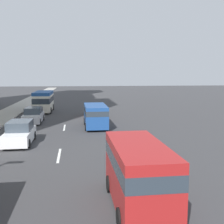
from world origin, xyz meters
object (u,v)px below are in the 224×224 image
(car_fifth, at_px, (34,115))
(van_second, at_px, (95,114))
(car_sixth, at_px, (20,133))
(car_seventh, at_px, (94,110))
(minibus_lead, at_px, (44,101))
(van_fourth, at_px, (138,171))

(car_fifth, bearing_deg, van_second, 60.64)
(car_sixth, relative_size, car_seventh, 1.08)
(car_fifth, bearing_deg, car_seventh, 119.52)
(minibus_lead, distance_m, car_seventh, 8.61)
(car_fifth, height_order, car_sixth, car_sixth)
(minibus_lead, height_order, car_fifth, minibus_lead)
(van_second, relative_size, car_sixth, 1.18)
(car_fifth, xyz_separation_m, car_sixth, (-9.47, -0.34, 0.02))
(minibus_lead, relative_size, van_second, 1.32)
(van_fourth, xyz_separation_m, car_fifth, (20.53, 6.85, -0.65))
(van_second, bearing_deg, car_seventh, -3.22)
(van_fourth, xyz_separation_m, car_sixth, (11.06, 6.50, -0.63))
(van_second, distance_m, car_fifth, 7.42)
(car_seventh, bearing_deg, van_fourth, 179.93)
(minibus_lead, bearing_deg, van_second, 26.37)
(car_fifth, bearing_deg, van_fourth, 18.44)
(minibus_lead, height_order, car_sixth, minibus_lead)
(car_sixth, bearing_deg, van_fourth, 30.44)
(minibus_lead, bearing_deg, van_fourth, 12.78)
(car_fifth, relative_size, car_seventh, 1.12)
(van_fourth, xyz_separation_m, car_seventh, (24.42, -0.03, -0.69))
(van_second, height_order, van_fourth, van_fourth)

